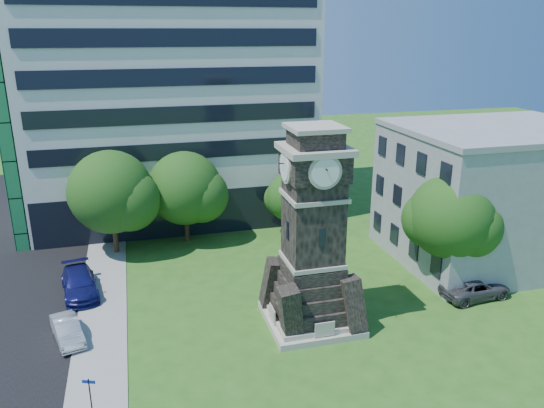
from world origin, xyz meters
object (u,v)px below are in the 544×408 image
object	(u,v)px
clock_tower	(313,243)
car_east_lot	(475,288)
car_street_north	(79,283)
park_bench	(322,328)
car_street_mid	(67,330)
street_sign	(90,397)

from	to	relation	value
clock_tower	car_east_lot	bearing A→B (deg)	0.62
car_street_north	car_east_lot	xyz separation A→B (m)	(25.77, -7.43, -0.11)
car_street_north	park_bench	size ratio (longest dim) A/B	2.63
car_street_mid	car_street_north	size ratio (longest dim) A/B	0.72
clock_tower	street_sign	bearing A→B (deg)	-154.47
street_sign	car_street_mid	bearing A→B (deg)	124.41
street_sign	car_east_lot	bearing A→B (deg)	35.56
street_sign	clock_tower	bearing A→B (deg)	46.96
car_street_mid	car_east_lot	distance (m)	26.09
clock_tower	park_bench	world-z (taller)	clock_tower
car_street_north	car_east_lot	distance (m)	26.82
car_street_mid	car_east_lot	bearing A→B (deg)	-19.93
park_bench	street_sign	xyz separation A→B (m)	(-12.61, -4.20, 1.00)
park_bench	street_sign	bearing A→B (deg)	-163.91
car_street_north	street_sign	size ratio (longest dim) A/B	2.16
car_street_mid	park_bench	bearing A→B (deg)	-30.18
street_sign	park_bench	bearing A→B (deg)	39.83
car_street_north	car_street_mid	bearing A→B (deg)	-101.92
car_street_mid	car_street_north	world-z (taller)	car_street_north
car_street_north	park_bench	xyz separation A→B (m)	(14.13, -9.34, -0.22)
clock_tower	car_street_north	world-z (taller)	clock_tower
clock_tower	park_bench	xyz separation A→B (m)	(0.09, -1.78, -4.72)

